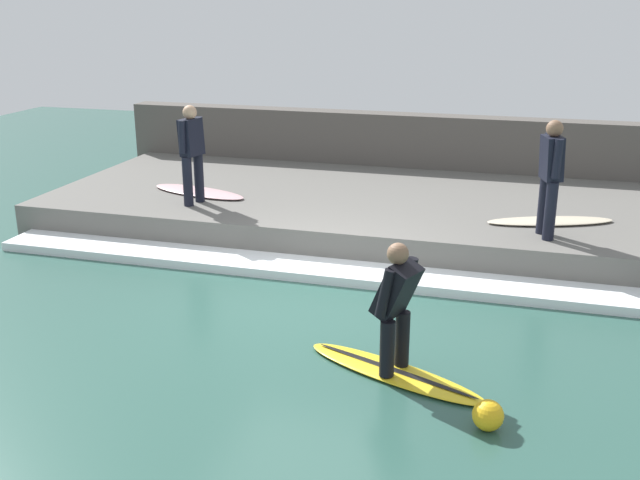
{
  "coord_description": "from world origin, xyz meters",
  "views": [
    {
      "loc": [
        -8.38,
        -2.53,
        3.71
      ],
      "look_at": [
        0.41,
        0.0,
        0.7
      ],
      "focal_mm": 42.0,
      "sensor_mm": 36.0,
      "label": 1
    }
  ],
  "objects": [
    {
      "name": "surfer_riding",
      "position": [
        -1.6,
        -1.36,
        0.82
      ],
      "size": [
        0.5,
        0.53,
        1.37
      ],
      "color": "black",
      "rests_on": "surfboard_riding"
    },
    {
      "name": "concrete_ledge",
      "position": [
        3.53,
        0.0,
        0.25
      ],
      "size": [
        4.4,
        10.72,
        0.5
      ],
      "primitive_type": "cube",
      "color": "#66635E",
      "rests_on": "ground_plane"
    },
    {
      "name": "surfboard_riding",
      "position": [
        -1.6,
        -1.36,
        0.03
      ],
      "size": [
        1.2,
        2.09,
        0.07
      ],
      "color": "yellow",
      "rests_on": "ground_plane"
    },
    {
      "name": "marker_buoy",
      "position": [
        -2.35,
        -2.36,
        0.14
      ],
      "size": [
        0.28,
        0.28,
        0.28
      ],
      "primitive_type": "sphere",
      "color": "yellow",
      "rests_on": "ground_plane"
    },
    {
      "name": "surfboard_waiting_near",
      "position": [
        2.86,
        2.85,
        0.53
      ],
      "size": [
        1.01,
        1.93,
        0.06
      ],
      "color": "beige",
      "rests_on": "concrete_ledge"
    },
    {
      "name": "back_wall",
      "position": [
        5.98,
        0.0,
        0.76
      ],
      "size": [
        0.5,
        11.25,
        1.51
      ],
      "primitive_type": "cube",
      "color": "#544F49",
      "rests_on": "ground_plane"
    },
    {
      "name": "surfer_waiting_far",
      "position": [
        2.02,
        -2.79,
        1.41
      ],
      "size": [
        0.53,
        0.36,
        1.62
      ],
      "color": "black",
      "rests_on": "concrete_ledge"
    },
    {
      "name": "ground_plane",
      "position": [
        0.0,
        0.0,
        0.0
      ],
      "size": [
        28.0,
        28.0,
        0.0
      ],
      "primitive_type": "plane",
      "color": "#2D564C"
    },
    {
      "name": "surfboard_waiting_far",
      "position": [
        2.71,
        -2.87,
        0.53
      ],
      "size": [
        1.08,
        1.93,
        0.06
      ],
      "color": "beige",
      "rests_on": "concrete_ledge"
    },
    {
      "name": "wave_foam_crest",
      "position": [
        0.97,
        0.0,
        0.06
      ],
      "size": [
        0.73,
        10.18,
        0.13
      ],
      "primitive_type": "cube",
      "color": "white",
      "rests_on": "ground_plane"
    },
    {
      "name": "surfer_waiting_near",
      "position": [
        2.24,
        2.64,
        1.39
      ],
      "size": [
        0.53,
        0.33,
        1.58
      ],
      "color": "black",
      "rests_on": "concrete_ledge"
    }
  ]
}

